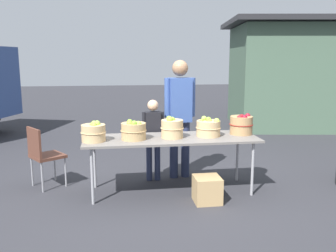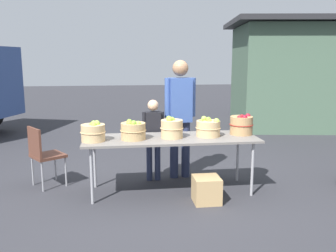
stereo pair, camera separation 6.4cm
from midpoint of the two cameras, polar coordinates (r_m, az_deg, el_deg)
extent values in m
plane|color=#2D2D33|center=(5.05, 0.14, -10.15)|extent=(40.00, 40.00, 0.00)
cube|color=slate|center=(4.84, 0.14, -1.98)|extent=(2.30, 0.76, 0.03)
cylinder|color=#99999E|center=(4.61, -12.16, -7.70)|extent=(0.04, 0.04, 0.72)
cylinder|color=#99999E|center=(4.92, 12.71, -6.57)|extent=(0.04, 0.04, 0.72)
cylinder|color=#99999E|center=(5.18, -11.75, -5.64)|extent=(0.04, 0.04, 0.72)
cylinder|color=#99999E|center=(5.46, 10.46, -4.77)|extent=(0.04, 0.04, 0.72)
cylinder|color=tan|center=(4.70, -11.96, -1.08)|extent=(0.30, 0.30, 0.21)
torus|color=tan|center=(4.70, -11.97, -0.96)|extent=(0.32, 0.32, 0.01)
sphere|color=#9EC647|center=(4.69, -11.88, 0.42)|extent=(0.07, 0.07, 0.07)
sphere|color=#9EC647|center=(4.70, -11.41, 0.38)|extent=(0.08, 0.08, 0.08)
sphere|color=#8CB738|center=(4.67, -12.16, 0.13)|extent=(0.07, 0.07, 0.07)
sphere|color=#8CB738|center=(4.68, -11.37, 0.28)|extent=(0.07, 0.07, 0.07)
sphere|color=#8CB738|center=(4.63, -11.89, 0.07)|extent=(0.07, 0.07, 0.07)
cylinder|color=tan|center=(4.73, -5.78, -0.82)|extent=(0.32, 0.32, 0.22)
torus|color=tan|center=(4.73, -5.78, -0.69)|extent=(0.34, 0.34, 0.01)
sphere|color=#9EC647|center=(4.64, -5.02, 0.34)|extent=(0.07, 0.07, 0.07)
sphere|color=#8CB738|center=(4.65, -6.45, 0.33)|extent=(0.07, 0.07, 0.07)
sphere|color=#7AA833|center=(4.62, -5.72, 0.38)|extent=(0.08, 0.08, 0.08)
sphere|color=#7AA833|center=(4.69, -6.39, 0.64)|extent=(0.07, 0.07, 0.07)
cylinder|color=tan|center=(4.80, 0.27, -0.46)|extent=(0.29, 0.29, 0.24)
torus|color=tan|center=(4.79, 0.27, -0.32)|extent=(0.31, 0.31, 0.01)
sphere|color=#7AA833|center=(4.85, -0.21, 1.19)|extent=(0.07, 0.07, 0.07)
sphere|color=#8CB738|center=(4.74, -0.10, 1.01)|extent=(0.08, 0.08, 0.08)
sphere|color=#8CB738|center=(4.77, 0.28, 1.02)|extent=(0.07, 0.07, 0.07)
sphere|color=#8CB738|center=(4.78, 0.31, 0.94)|extent=(0.08, 0.08, 0.08)
cylinder|color=tan|center=(4.93, 5.95, -0.38)|extent=(0.32, 0.32, 0.21)
torus|color=tan|center=(4.93, 5.95, -0.26)|extent=(0.34, 0.34, 0.01)
sphere|color=#9EC647|center=(4.96, 5.30, 1.17)|extent=(0.07, 0.07, 0.07)
sphere|color=#7AA833|center=(4.90, 5.94, 1.06)|extent=(0.07, 0.07, 0.07)
sphere|color=#9EC647|center=(4.92, 6.01, 1.06)|extent=(0.07, 0.07, 0.07)
sphere|color=#9EC647|center=(4.88, 7.25, 0.77)|extent=(0.08, 0.08, 0.08)
sphere|color=#9EC647|center=(4.91, 6.04, 0.85)|extent=(0.08, 0.08, 0.08)
sphere|color=#7AA833|center=(4.91, 4.91, 0.75)|extent=(0.06, 0.06, 0.06)
cylinder|color=#A87F51|center=(5.13, 11.02, 0.12)|extent=(0.31, 0.31, 0.25)
torus|color=maroon|center=(5.13, 11.03, 0.26)|extent=(0.33, 0.33, 0.01)
sphere|color=maroon|center=(5.14, 11.17, 1.43)|extent=(0.07, 0.07, 0.07)
sphere|color=maroon|center=(5.18, 12.01, 1.53)|extent=(0.08, 0.08, 0.08)
sphere|color=maroon|center=(5.03, 10.77, 1.25)|extent=(0.08, 0.08, 0.08)
sphere|color=maroon|center=(5.07, 11.05, 1.37)|extent=(0.08, 0.08, 0.08)
sphere|color=maroon|center=(5.03, 11.54, 1.30)|extent=(0.08, 0.08, 0.08)
cylinder|color=#262D4C|center=(5.54, 2.40, -3.62)|extent=(0.13, 0.13, 0.86)
cylinder|color=#262D4C|center=(5.50, 0.58, -3.72)|extent=(0.13, 0.13, 0.86)
cube|color=#334C8C|center=(5.38, 1.53, 4.11)|extent=(0.34, 0.25, 0.64)
sphere|color=#936B4C|center=(5.35, 1.56, 9.03)|extent=(0.23, 0.23, 0.23)
cylinder|color=#334C8C|center=(5.43, 3.47, 4.53)|extent=(0.09, 0.09, 0.57)
cylinder|color=#334C8C|center=(5.34, -0.43, 4.45)|extent=(0.09, 0.09, 0.57)
cylinder|color=#262D4C|center=(5.42, -2.01, -5.45)|extent=(0.09, 0.09, 0.59)
cylinder|color=#262D4C|center=(5.41, -3.30, -5.49)|extent=(0.09, 0.09, 0.59)
cube|color=black|center=(5.30, -2.70, -0.13)|extent=(0.22, 0.16, 0.44)
sphere|color=tan|center=(5.25, -2.73, 3.24)|extent=(0.16, 0.16, 0.16)
cylinder|color=black|center=(5.30, -1.32, 0.16)|extent=(0.06, 0.06, 0.39)
cylinder|color=black|center=(5.28, -4.08, 0.09)|extent=(0.06, 0.06, 0.39)
cube|color=#47604C|center=(10.21, 18.79, 7.27)|extent=(3.33, 2.83, 2.60)
cube|color=#262628|center=(10.24, 19.26, 14.99)|extent=(3.90, 3.40, 0.12)
cube|color=white|center=(9.25, 23.29, 7.93)|extent=(1.39, 0.26, 0.90)
cube|color=brown|center=(5.39, -18.61, -4.47)|extent=(0.55, 0.55, 0.04)
cube|color=brown|center=(5.27, -20.54, -2.46)|extent=(0.25, 0.35, 0.40)
cylinder|color=gray|center=(5.37, -16.06, -6.94)|extent=(0.02, 0.02, 0.42)
cylinder|color=gray|center=(5.67, -17.59, -6.11)|extent=(0.02, 0.02, 0.42)
cylinder|color=gray|center=(5.24, -19.41, -7.57)|extent=(0.02, 0.02, 0.42)
cylinder|color=gray|center=(5.54, -20.80, -6.68)|extent=(0.02, 0.02, 0.42)
cube|color=tan|center=(4.67, 5.75, -9.85)|extent=(0.33, 0.33, 0.33)
camera|label=1|loc=(0.03, -90.36, -0.07)|focal=38.98mm
camera|label=2|loc=(0.03, 89.64, 0.07)|focal=38.98mm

